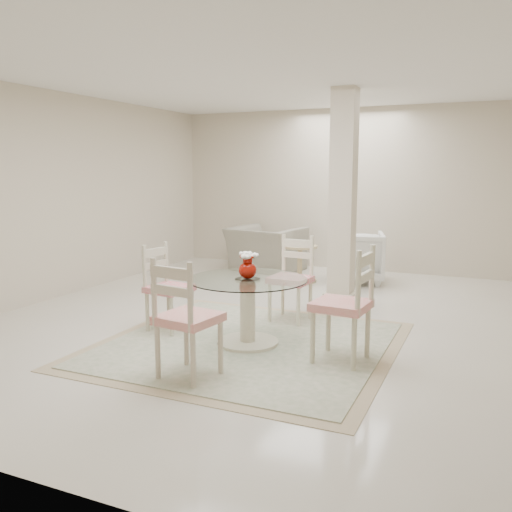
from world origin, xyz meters
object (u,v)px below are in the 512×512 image
at_px(recliner_taupe, 266,249).
at_px(side_table, 300,265).
at_px(dining_table, 248,311).
at_px(armchair_white, 355,257).
at_px(dining_chair_west, 164,281).
at_px(dining_chair_south, 183,310).
at_px(column, 343,196).
at_px(dining_chair_east, 350,296).
at_px(red_vase, 248,265).
at_px(dining_chair_north, 293,272).

distance_m(recliner_taupe, side_table, 1.04).
bearing_deg(dining_table, armchair_white, 86.03).
bearing_deg(dining_chair_west, armchair_white, -12.09).
relative_size(dining_table, side_table, 2.06).
bearing_deg(dining_chair_south, dining_chair_west, -42.67).
distance_m(column, dining_chair_east, 2.50).
distance_m(dining_chair_east, side_table, 3.54).
bearing_deg(red_vase, dining_chair_south, -95.72).
relative_size(column, dining_chair_west, 2.66).
bearing_deg(recliner_taupe, dining_table, 120.12).
bearing_deg(dining_chair_east, red_vase, -90.38).
bearing_deg(dining_chair_north, dining_table, -91.64).
xyz_separation_m(column, armchair_white, (-0.10, 1.20, -0.96)).
bearing_deg(armchair_white, dining_chair_east, 87.40).
bearing_deg(column, side_table, 135.15).
bearing_deg(dining_chair_south, dining_chair_north, -87.33).
relative_size(dining_chair_west, dining_chair_south, 0.91).
bearing_deg(column, dining_chair_south, -97.78).
bearing_deg(dining_table, red_vase, -18.43).
xyz_separation_m(dining_chair_south, side_table, (-0.43, 4.08, -0.33)).
bearing_deg(dining_chair_north, dining_chair_east, -46.52).
relative_size(armchair_white, side_table, 1.53).
xyz_separation_m(column, dining_chair_north, (-0.24, -1.18, -0.79)).
xyz_separation_m(dining_chair_east, side_table, (-1.55, 3.16, -0.35)).
xyz_separation_m(column, dining_chair_east, (0.68, -2.29, -0.75)).
bearing_deg(column, red_vase, -98.72).
height_order(dining_chair_south, side_table, dining_chair_south).
distance_m(red_vase, recliner_taupe, 3.95).
distance_m(dining_table, side_table, 3.11).
relative_size(dining_chair_north, side_table, 1.90).
relative_size(column, armchair_white, 3.18).
xyz_separation_m(column, dining_table, (-0.34, -2.19, -1.01)).
height_order(dining_table, dining_chair_west, dining_chair_west).
distance_m(dining_chair_north, side_table, 2.16).
height_order(dining_chair_north, dining_chair_west, dining_chair_north).
height_order(dining_chair_north, side_table, dining_chair_north).
bearing_deg(armchair_white, dining_chair_north, 71.38).
distance_m(column, recliner_taupe, 2.46).
relative_size(dining_chair_east, armchair_white, 1.35).
distance_m(column, dining_chair_west, 2.62).
xyz_separation_m(dining_table, dining_chair_west, (-1.01, 0.10, 0.20)).
relative_size(red_vase, dining_chair_east, 0.23).
distance_m(dining_chair_south, armchair_white, 4.43).
height_order(dining_chair_south, armchair_white, dining_chair_south).
distance_m(dining_chair_west, side_table, 3.01).
xyz_separation_m(red_vase, dining_chair_south, (-0.10, -1.02, -0.20)).
xyz_separation_m(dining_chair_west, side_table, (0.48, 2.96, -0.28)).
distance_m(dining_table, dining_chair_south, 1.05).
relative_size(dining_chair_east, dining_chair_north, 1.09).
distance_m(dining_table, dining_chair_west, 1.03).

